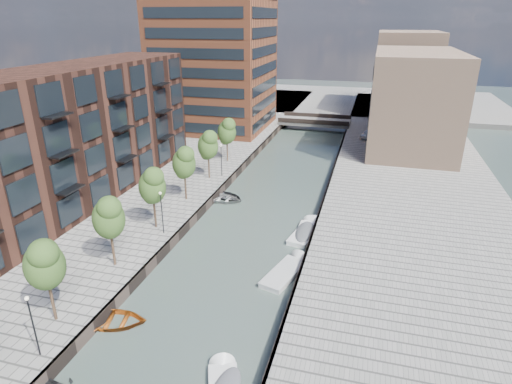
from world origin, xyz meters
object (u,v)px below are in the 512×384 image
at_px(sloop_2, 113,323).
at_px(tree_6, 227,131).
at_px(motorboat_3, 306,231).
at_px(tree_2, 108,216).
at_px(tree_3, 152,185).
at_px(motorboat_4, 307,232).
at_px(motorboat_2, 288,271).
at_px(tree_1, 44,263).
at_px(tree_5, 208,144).
at_px(sloop_3, 221,201).
at_px(bridge, 315,121).
at_px(car, 368,134).
at_px(tree_4, 184,162).
at_px(sloop_4, 228,198).

bearing_deg(sloop_2, tree_6, -7.52).
xyz_separation_m(tree_6, motorboat_3, (13.77, -16.56, -5.11)).
xyz_separation_m(tree_2, tree_3, (0.00, 7.00, 0.00)).
height_order(tree_2, motorboat_4, tree_2).
xyz_separation_m(tree_3, motorboat_2, (13.42, -2.86, -5.20)).
distance_m(tree_1, tree_6, 35.00).
relative_size(tree_1, motorboat_4, 1.06).
height_order(tree_2, tree_5, same).
height_order(tree_2, tree_3, same).
bearing_deg(tree_3, sloop_3, 72.23).
xyz_separation_m(bridge, tree_1, (-8.50, -61.00, 3.92)).
relative_size(tree_5, car, 1.45).
relative_size(tree_6, sloop_2, 1.26).
distance_m(tree_5, sloop_2, 27.07).
relative_size(bridge, sloop_2, 2.75).
xyz_separation_m(tree_4, sloop_2, (3.10, -19.37, -5.31)).
distance_m(tree_1, tree_4, 21.00).
bearing_deg(tree_4, motorboat_3, -10.51).
distance_m(motorboat_2, car, 42.01).
relative_size(tree_5, tree_6, 1.00).
bearing_deg(tree_3, car, 64.49).
xyz_separation_m(tree_3, tree_6, (0.00, 21.00, 0.00)).
height_order(tree_1, motorboat_2, tree_1).
bearing_deg(motorboat_2, bridge, 95.63).
distance_m(sloop_3, motorboat_2, 16.23).
height_order(motorboat_3, motorboat_4, motorboat_4).
bearing_deg(tree_1, car, 70.67).
relative_size(bridge, tree_6, 2.18).
bearing_deg(tree_6, bridge, 71.90).
relative_size(motorboat_2, motorboat_3, 1.14).
bearing_deg(sloop_2, motorboat_3, -45.23).
bearing_deg(bridge, sloop_3, -98.23).
bearing_deg(tree_5, tree_2, -90.00).
bearing_deg(car, tree_6, -117.06).
bearing_deg(motorboat_2, tree_4, 143.68).
relative_size(tree_4, tree_6, 1.00).
xyz_separation_m(tree_4, motorboat_2, (13.42, -9.86, -5.20)).
distance_m(tree_3, motorboat_3, 15.34).
distance_m(motorboat_2, motorboat_3, 7.31).
xyz_separation_m(bridge, car, (10.02, -8.20, 0.31)).
xyz_separation_m(tree_5, car, (18.52, 24.80, -3.61)).
bearing_deg(motorboat_4, car, 82.26).
bearing_deg(tree_1, sloop_4, 81.79).
distance_m(tree_6, car, 25.94).
bearing_deg(tree_5, motorboat_3, -34.76).
bearing_deg(tree_5, motorboat_4, -35.24).
distance_m(tree_1, tree_3, 14.00).
relative_size(tree_2, sloop_3, 1.24).
distance_m(tree_4, sloop_2, 20.32).
height_order(tree_1, sloop_3, tree_1).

